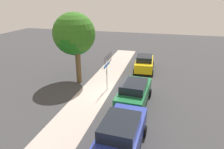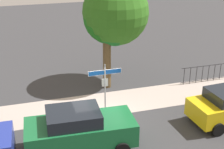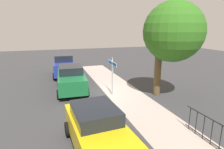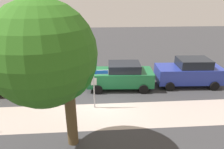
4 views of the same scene
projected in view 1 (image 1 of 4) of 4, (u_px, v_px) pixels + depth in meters
name	position (u px, v px, depth m)	size (l,w,h in m)	color
ground_plane	(110.00, 93.00, 16.35)	(60.00, 60.00, 0.00)	#38383A
sidewalk_strip	(102.00, 82.00, 18.46)	(24.00, 2.60, 0.00)	#B2A399
street_sign	(107.00, 70.00, 16.26)	(1.66, 0.07, 2.64)	#9EA0A5
shade_tree	(74.00, 36.00, 17.60)	(3.79, 3.79, 6.21)	brown
car_blue	(121.00, 136.00, 9.78)	(4.65, 2.25, 2.02)	#243395
car_green	(134.00, 93.00, 14.32)	(4.61, 2.28, 1.84)	#186534
car_yellow	(144.00, 63.00, 21.05)	(4.26, 2.20, 1.70)	gold
iron_fence	(108.00, 59.00, 23.39)	(3.33, 0.04, 1.07)	black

